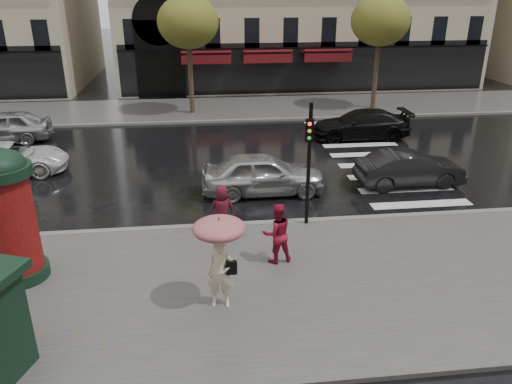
{
  "coord_description": "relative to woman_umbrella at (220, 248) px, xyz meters",
  "views": [
    {
      "loc": [
        -1.65,
        -11.21,
        7.2
      ],
      "look_at": [
        -0.16,
        1.5,
        1.82
      ],
      "focal_mm": 35.0,
      "sensor_mm": 36.0,
      "label": 1
    }
  ],
  "objects": [
    {
      "name": "ground",
      "position": [
        1.31,
        1.28,
        -1.65
      ],
      "size": [
        160.0,
        160.0,
        0.0
      ],
      "primitive_type": "plane",
      "color": "black",
      "rests_on": "ground"
    },
    {
      "name": "near_sidewalk",
      "position": [
        1.31,
        0.78,
        -1.59
      ],
      "size": [
        90.0,
        7.0,
        0.12
      ],
      "primitive_type": "cube",
      "color": "#474744",
      "rests_on": "ground"
    },
    {
      "name": "far_sidewalk",
      "position": [
        1.31,
        20.28,
        -1.59
      ],
      "size": [
        90.0,
        6.0,
        0.12
      ],
      "primitive_type": "cube",
      "color": "#474744",
      "rests_on": "ground"
    },
    {
      "name": "near_kerb",
      "position": [
        1.31,
        4.28,
        -1.58
      ],
      "size": [
        90.0,
        0.25,
        0.14
      ],
      "primitive_type": "cube",
      "color": "slate",
      "rests_on": "ground"
    },
    {
      "name": "far_kerb",
      "position": [
        1.31,
        17.28,
        -1.58
      ],
      "size": [
        90.0,
        0.25,
        0.14
      ],
      "primitive_type": "cube",
      "color": "slate",
      "rests_on": "ground"
    },
    {
      "name": "zebra_crossing",
      "position": [
        7.31,
        10.88,
        -1.64
      ],
      "size": [
        3.6,
        11.75,
        0.01
      ],
      "primitive_type": "cube",
      "color": "silver",
      "rests_on": "ground"
    },
    {
      "name": "tree_far_left",
      "position": [
        -0.69,
        19.28,
        3.52
      ],
      "size": [
        3.4,
        3.4,
        6.64
      ],
      "color": "#38281C",
      "rests_on": "ground"
    },
    {
      "name": "tree_far_right",
      "position": [
        10.31,
        19.28,
        3.52
      ],
      "size": [
        3.4,
        3.4,
        6.64
      ],
      "color": "#38281C",
      "rests_on": "ground"
    },
    {
      "name": "woman_umbrella",
      "position": [
        0.0,
        0.0,
        0.0
      ],
      "size": [
        1.21,
        1.21,
        2.32
      ],
      "color": "#F8EACC",
      "rests_on": "near_sidewalk"
    },
    {
      "name": "woman_red",
      "position": [
        1.61,
        1.86,
        -0.68
      ],
      "size": [
        0.93,
        0.79,
        1.71
      ],
      "primitive_type": "imported",
      "rotation": [
        0.0,
        0.0,
        3.32
      ],
      "color": "maroon",
      "rests_on": "near_sidewalk"
    },
    {
      "name": "man_burgundy",
      "position": [
        0.23,
        3.68,
        -0.76
      ],
      "size": [
        0.8,
        0.56,
        1.55
      ],
      "primitive_type": "imported",
      "rotation": [
        0.0,
        0.0,
        3.24
      ],
      "color": "#52101C",
      "rests_on": "near_sidewalk"
    },
    {
      "name": "morris_column",
      "position": [
        -5.11,
        1.84,
        0.35
      ],
      "size": [
        1.46,
        1.46,
        3.92
      ],
      "color": "black",
      "rests_on": "near_sidewalk"
    },
    {
      "name": "traffic_light",
      "position": [
        2.9,
        4.0,
        0.82
      ],
      "size": [
        0.28,
        0.38,
        3.88
      ],
      "color": "black",
      "rests_on": "near_sidewalk"
    },
    {
      "name": "car_silver",
      "position": [
        1.9,
        6.96,
        -0.89
      ],
      "size": [
        4.49,
        1.82,
        1.53
      ],
      "primitive_type": "imported",
      "rotation": [
        0.0,
        0.0,
        1.57
      ],
      "color": "silver",
      "rests_on": "ground"
    },
    {
      "name": "car_darkgrey",
      "position": [
        7.55,
        7.08,
        -0.98
      ],
      "size": [
        4.12,
        1.55,
        1.34
      ],
      "primitive_type": "imported",
      "rotation": [
        0.0,
        0.0,
        1.6
      ],
      "color": "black",
      "rests_on": "ground"
    },
    {
      "name": "car_white",
      "position": [
        -8.02,
        10.19,
        -1.02
      ],
      "size": [
        4.7,
        2.45,
        1.26
      ],
      "primitive_type": "imported",
      "rotation": [
        0.0,
        0.0,
        1.65
      ],
      "color": "silver",
      "rests_on": "ground"
    },
    {
      "name": "car_black",
      "position": [
        7.63,
        13.42,
        -0.95
      ],
      "size": [
        4.9,
        2.11,
        1.41
      ],
      "primitive_type": "imported",
      "rotation": [
        0.0,
        0.0,
        -1.6
      ],
      "color": "black",
      "rests_on": "ground"
    },
    {
      "name": "car_far_silver",
      "position": [
        -9.78,
        14.8,
        -0.89
      ],
      "size": [
        4.59,
        2.16,
        1.52
      ],
      "primitive_type": "imported",
      "rotation": [
        0.0,
        0.0,
        -1.49
      ],
      "color": "#ACACB1",
      "rests_on": "ground"
    }
  ]
}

